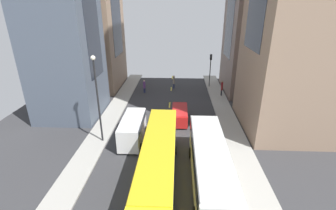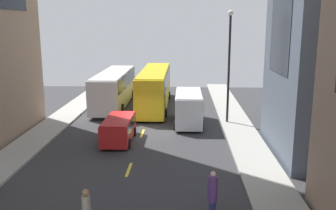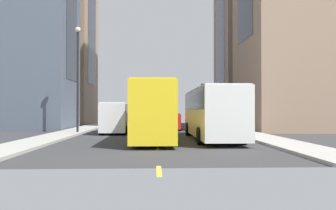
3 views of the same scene
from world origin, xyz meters
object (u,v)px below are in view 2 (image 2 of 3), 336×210
(city_bus_white, at_px, (114,86))
(car_red_0, at_px, (119,128))
(pedestrian_walking_far, at_px, (213,194))
(delivery_van_white, at_px, (189,106))
(streetcar_yellow, at_px, (155,85))

(city_bus_white, bearing_deg, car_red_0, -78.32)
(car_red_0, relative_size, pedestrian_walking_far, 2.17)
(city_bus_white, xyz_separation_m, delivery_van_white, (7.10, -6.34, -0.49))
(streetcar_yellow, distance_m, delivery_van_white, 7.02)
(city_bus_white, bearing_deg, streetcar_yellow, -1.55)
(city_bus_white, relative_size, pedestrian_walking_far, 5.55)
(city_bus_white, height_order, car_red_0, city_bus_white)
(city_bus_white, distance_m, streetcar_yellow, 3.91)
(delivery_van_white, bearing_deg, pedestrian_walking_far, -86.87)
(car_red_0, bearing_deg, streetcar_yellow, 81.48)
(car_red_0, bearing_deg, city_bus_white, 101.68)
(delivery_van_white, distance_m, car_red_0, 6.73)
(pedestrian_walking_far, bearing_deg, streetcar_yellow, -178.58)
(delivery_van_white, xyz_separation_m, car_red_0, (-4.82, -4.67, -0.55))
(pedestrian_walking_far, bearing_deg, city_bus_white, -168.83)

